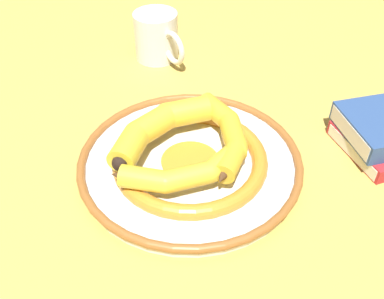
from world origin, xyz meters
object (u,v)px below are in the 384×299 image
object	(u,v)px
banana_a	(229,135)
coffee_mug	(159,36)
decorative_bowl	(192,160)
banana_b	(161,126)
banana_c	(186,173)

from	to	relation	value
banana_a	coffee_mug	xyz separation A→B (m)	(-0.31, -0.10, 0.00)
decorative_bowl	banana_b	size ratio (longest dim) A/B	1.93
banana_a	banana_b	size ratio (longest dim) A/B	1.15
decorative_bowl	banana_c	xyz separation A→B (m)	(0.06, -0.01, 0.03)
banana_a	banana_b	bearing A→B (deg)	73.48
decorative_bowl	banana_b	bearing A→B (deg)	-131.74
banana_a	banana_b	distance (m)	0.10
banana_c	coffee_mug	xyz separation A→B (m)	(-0.38, -0.03, 0.00)
banana_b	banana_c	xyz separation A→B (m)	(0.10, 0.03, -0.00)
banana_b	banana_a	bearing A→B (deg)	124.50
banana_b	coffee_mug	xyz separation A→B (m)	(-0.29, -0.00, -0.00)
decorative_bowl	banana_a	distance (m)	0.07
decorative_bowl	banana_c	size ratio (longest dim) A/B	1.73
decorative_bowl	banana_c	distance (m)	0.07
banana_c	banana_b	bearing A→B (deg)	93.73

